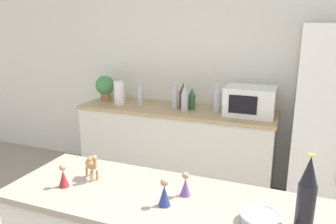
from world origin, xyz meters
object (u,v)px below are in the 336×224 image
at_px(paper_towel_roll, 119,93).
at_px(wise_man_figurine_blue, 63,177).
at_px(potted_plant, 105,87).
at_px(back_bottle_2, 175,95).
at_px(wise_man_figurine_crimson, 185,185).
at_px(microwave, 250,101).
at_px(back_bottle_3, 217,97).
at_px(fruit_bowl, 261,218).
at_px(back_bottle_5, 185,98).
at_px(back_bottle_1, 183,96).
at_px(camel_figurine, 92,164).
at_px(wise_man_figurine_purple, 164,194).
at_px(back_bottle_0, 140,94).
at_px(wine_bottle, 307,197).
at_px(back_bottle_4, 192,99).

xyz_separation_m(paper_towel_roll, wise_man_figurine_blue, (0.73, -1.88, -0.03)).
xyz_separation_m(potted_plant, back_bottle_2, (0.90, -0.07, -0.02)).
bearing_deg(wise_man_figurine_blue, wise_man_figurine_crimson, 13.24).
height_order(microwave, back_bottle_3, back_bottle_3).
relative_size(fruit_bowl, wise_man_figurine_crimson, 1.45).
height_order(fruit_bowl, wise_man_figurine_crimson, wise_man_figurine_crimson).
relative_size(back_bottle_5, fruit_bowl, 1.62).
height_order(back_bottle_1, fruit_bowl, back_bottle_1).
height_order(fruit_bowl, camel_figurine, camel_figurine).
height_order(back_bottle_3, back_bottle_5, back_bottle_3).
height_order(microwave, back_bottle_1, back_bottle_1).
bearing_deg(back_bottle_2, wise_man_figurine_purple, -71.22).
xyz_separation_m(paper_towel_roll, back_bottle_2, (0.65, 0.04, 0.02)).
distance_m(microwave, back_bottle_2, 0.77).
bearing_deg(back_bottle_0, microwave, 3.29).
height_order(wise_man_figurine_crimson, wise_man_figurine_purple, wise_man_figurine_purple).
bearing_deg(back_bottle_1, wise_man_figurine_blue, -89.66).
bearing_deg(back_bottle_3, fruit_bowl, -71.42).
bearing_deg(camel_figurine, back_bottle_3, 81.39).
distance_m(back_bottle_5, wise_man_figurine_blue, 1.85).
bearing_deg(wine_bottle, back_bottle_1, 121.39).
distance_m(fruit_bowl, wise_man_figurine_purple, 0.44).
bearing_deg(wine_bottle, back_bottle_2, 123.60).
bearing_deg(back_bottle_5, back_bottle_0, 175.07).
bearing_deg(back_bottle_5, camel_figurine, -88.69).
distance_m(paper_towel_roll, back_bottle_5, 0.78).
bearing_deg(back_bottle_0, wise_man_figurine_blue, -75.81).
distance_m(back_bottle_2, fruit_bowl, 2.17).
distance_m(back_bottle_2, wine_bottle, 2.26).
bearing_deg(back_bottle_2, wise_man_figurine_blue, -87.57).
relative_size(back_bottle_0, wise_man_figurine_crimson, 2.25).
height_order(potted_plant, back_bottle_5, same).
height_order(microwave, wise_man_figurine_blue, microwave).
bearing_deg(back_bottle_4, back_bottle_2, -163.31).
xyz_separation_m(back_bottle_5, wise_man_figurine_blue, (-0.05, -1.85, -0.04)).
bearing_deg(back_bottle_0, back_bottle_3, 3.54).
xyz_separation_m(microwave, wise_man_figurine_blue, (-0.69, -1.96, -0.04)).
relative_size(potted_plant, wise_man_figurine_blue, 2.31).
bearing_deg(back_bottle_5, fruit_bowl, -62.17).
xyz_separation_m(back_bottle_5, fruit_bowl, (0.95, -1.81, -0.07)).
bearing_deg(paper_towel_roll, camel_figurine, -64.83).
distance_m(back_bottle_3, wise_man_figurine_crimson, 1.82).
distance_m(paper_towel_roll, wine_bottle, 2.65).
distance_m(microwave, camel_figurine, 1.92).
height_order(paper_towel_roll, fruit_bowl, paper_towel_roll).
relative_size(camel_figurine, wise_man_figurine_purple, 1.11).
height_order(microwave, wine_bottle, wine_bottle).
bearing_deg(back_bottle_4, wise_man_figurine_purple, -76.30).
distance_m(back_bottle_0, fruit_bowl, 2.37).
xyz_separation_m(back_bottle_1, back_bottle_4, (0.10, -0.00, -0.02)).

